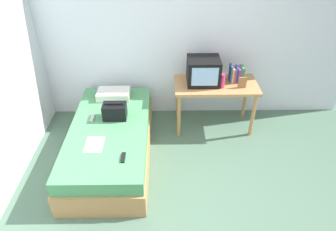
{
  "coord_description": "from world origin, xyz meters",
  "views": [
    {
      "loc": [
        -0.17,
        -2.21,
        2.8
      ],
      "look_at": [
        -0.13,
        1.02,
        0.55
      ],
      "focal_mm": 32.81,
      "sensor_mm": 36.0,
      "label": 1
    }
  ],
  "objects_px": {
    "pillow": "(114,94)",
    "remote_silver": "(92,118)",
    "bed": "(111,142)",
    "picture_frame": "(242,82)",
    "book_row": "(236,74)",
    "remote_dark": "(123,157)",
    "tv": "(203,71)",
    "desk": "(215,89)",
    "magazine": "(94,144)",
    "water_bottle": "(222,81)",
    "handbag": "(115,111)"
  },
  "relations": [
    {
      "from": "picture_frame",
      "to": "book_row",
      "type": "bearing_deg",
      "value": 103.23
    },
    {
      "from": "bed",
      "to": "book_row",
      "type": "relative_size",
      "value": 8.2
    },
    {
      "from": "pillow",
      "to": "remote_silver",
      "type": "relative_size",
      "value": 3.21
    },
    {
      "from": "water_bottle",
      "to": "desk",
      "type": "bearing_deg",
      "value": 118.28
    },
    {
      "from": "magazine",
      "to": "desk",
      "type": "bearing_deg",
      "value": 33.39
    },
    {
      "from": "bed",
      "to": "remote_silver",
      "type": "bearing_deg",
      "value": 143.94
    },
    {
      "from": "book_row",
      "to": "picture_frame",
      "type": "relative_size",
      "value": 1.57
    },
    {
      "from": "pillow",
      "to": "book_row",
      "type": "bearing_deg",
      "value": 1.18
    },
    {
      "from": "bed",
      "to": "desk",
      "type": "relative_size",
      "value": 1.72
    },
    {
      "from": "bed",
      "to": "remote_dark",
      "type": "distance_m",
      "value": 0.68
    },
    {
      "from": "handbag",
      "to": "magazine",
      "type": "xyz_separation_m",
      "value": [
        -0.18,
        -0.55,
        -0.1
      ]
    },
    {
      "from": "desk",
      "to": "book_row",
      "type": "height_order",
      "value": "book_row"
    },
    {
      "from": "book_row",
      "to": "pillow",
      "type": "xyz_separation_m",
      "value": [
        -1.74,
        -0.04,
        -0.29
      ]
    },
    {
      "from": "water_bottle",
      "to": "handbag",
      "type": "distance_m",
      "value": 1.49
    },
    {
      "from": "desk",
      "to": "book_row",
      "type": "bearing_deg",
      "value": 15.46
    },
    {
      "from": "desk",
      "to": "remote_dark",
      "type": "bearing_deg",
      "value": -133.4
    },
    {
      "from": "tv",
      "to": "book_row",
      "type": "distance_m",
      "value": 0.48
    },
    {
      "from": "picture_frame",
      "to": "magazine",
      "type": "distance_m",
      "value": 2.1
    },
    {
      "from": "bed",
      "to": "handbag",
      "type": "height_order",
      "value": "handbag"
    },
    {
      "from": "bed",
      "to": "desk",
      "type": "xyz_separation_m",
      "value": [
        1.43,
        0.67,
        0.39
      ]
    },
    {
      "from": "book_row",
      "to": "remote_dark",
      "type": "xyz_separation_m",
      "value": [
        -1.47,
        -1.33,
        -0.33
      ]
    },
    {
      "from": "water_bottle",
      "to": "bed",
      "type": "bearing_deg",
      "value": -159.64
    },
    {
      "from": "magazine",
      "to": "book_row",
      "type": "bearing_deg",
      "value": 30.93
    },
    {
      "from": "handbag",
      "to": "picture_frame",
      "type": "bearing_deg",
      "value": 11.77
    },
    {
      "from": "bed",
      "to": "remote_silver",
      "type": "relative_size",
      "value": 13.89
    },
    {
      "from": "book_row",
      "to": "pillow",
      "type": "relative_size",
      "value": 0.53
    },
    {
      "from": "bed",
      "to": "picture_frame",
      "type": "xyz_separation_m",
      "value": [
        1.76,
        0.55,
        0.56
      ]
    },
    {
      "from": "picture_frame",
      "to": "magazine",
      "type": "xyz_separation_m",
      "value": [
        -1.87,
        -0.9,
        -0.31
      ]
    },
    {
      "from": "desk",
      "to": "picture_frame",
      "type": "distance_m",
      "value": 0.39
    },
    {
      "from": "book_row",
      "to": "pillow",
      "type": "bearing_deg",
      "value": -178.82
    },
    {
      "from": "desk",
      "to": "magazine",
      "type": "relative_size",
      "value": 4.0
    },
    {
      "from": "bed",
      "to": "remote_silver",
      "type": "height_order",
      "value": "remote_silver"
    },
    {
      "from": "pillow",
      "to": "remote_dark",
      "type": "xyz_separation_m",
      "value": [
        0.27,
        -1.29,
        -0.04
      ]
    },
    {
      "from": "bed",
      "to": "water_bottle",
      "type": "relative_size",
      "value": 10.07
    },
    {
      "from": "tv",
      "to": "handbag",
      "type": "relative_size",
      "value": 1.47
    },
    {
      "from": "book_row",
      "to": "remote_dark",
      "type": "distance_m",
      "value": 2.01
    },
    {
      "from": "magazine",
      "to": "remote_silver",
      "type": "xyz_separation_m",
      "value": [
        -0.12,
        0.52,
        0.01
      ]
    },
    {
      "from": "bed",
      "to": "desk",
      "type": "distance_m",
      "value": 1.62
    },
    {
      "from": "pillow",
      "to": "remote_dark",
      "type": "relative_size",
      "value": 2.97
    },
    {
      "from": "pillow",
      "to": "remote_silver",
      "type": "bearing_deg",
      "value": -111.61
    },
    {
      "from": "remote_dark",
      "to": "handbag",
      "type": "bearing_deg",
      "value": 103.29
    },
    {
      "from": "water_bottle",
      "to": "remote_silver",
      "type": "relative_size",
      "value": 1.38
    },
    {
      "from": "book_row",
      "to": "remote_dark",
      "type": "relative_size",
      "value": 1.56
    },
    {
      "from": "tv",
      "to": "pillow",
      "type": "distance_m",
      "value": 1.32
    },
    {
      "from": "water_bottle",
      "to": "magazine",
      "type": "relative_size",
      "value": 0.68
    },
    {
      "from": "bed",
      "to": "book_row",
      "type": "height_order",
      "value": "book_row"
    },
    {
      "from": "water_bottle",
      "to": "pillow",
      "type": "xyz_separation_m",
      "value": [
        -1.51,
        0.16,
        -0.28
      ]
    },
    {
      "from": "water_bottle",
      "to": "remote_dark",
      "type": "height_order",
      "value": "water_bottle"
    },
    {
      "from": "remote_dark",
      "to": "bed",
      "type": "bearing_deg",
      "value": 112.76
    },
    {
      "from": "bed",
      "to": "remote_dark",
      "type": "xyz_separation_m",
      "value": [
        0.25,
        -0.58,
        0.26
      ]
    }
  ]
}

